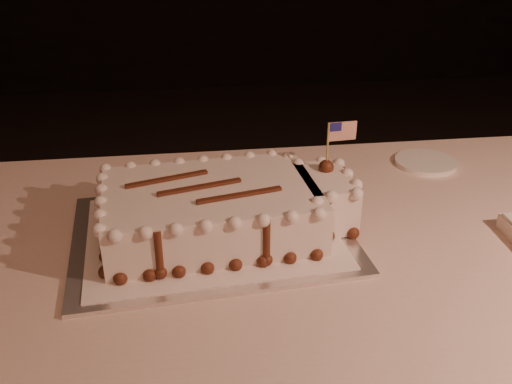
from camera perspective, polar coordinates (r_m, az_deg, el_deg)
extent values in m
cube|color=silver|center=(1.03, -4.43, -4.21)|extent=(0.52, 0.41, 0.01)
cube|color=white|center=(1.03, -4.44, -3.97)|extent=(0.46, 0.37, 0.00)
cube|color=silver|center=(1.01, -4.53, -1.79)|extent=(0.39, 0.27, 0.09)
cube|color=silver|center=(1.05, 6.88, -0.61)|extent=(0.10, 0.15, 0.09)
sphere|color=#572715|center=(0.92, -13.43, -8.43)|extent=(0.02, 0.02, 0.02)
sphere|color=#572715|center=(0.92, -10.58, -8.17)|extent=(0.02, 0.02, 0.02)
sphere|color=#572715|center=(0.92, -7.72, -7.89)|extent=(0.02, 0.02, 0.02)
sphere|color=#572715|center=(0.92, -4.88, -7.58)|extent=(0.02, 0.02, 0.02)
sphere|color=#572715|center=(0.92, -2.07, -7.27)|extent=(0.02, 0.02, 0.02)
sphere|color=#572715|center=(0.93, 0.70, -6.94)|extent=(0.02, 0.02, 0.02)
sphere|color=#572715|center=(0.94, 3.42, -6.60)|extent=(0.02, 0.02, 0.02)
sphere|color=#572715|center=(0.95, 6.07, -6.25)|extent=(0.02, 0.02, 0.02)
sphere|color=#572715|center=(0.98, 5.91, -5.04)|extent=(0.02, 0.02, 0.02)
sphere|color=#572715|center=(1.01, 7.26, -4.37)|extent=(0.02, 0.02, 0.02)
sphere|color=#572715|center=(1.02, 9.68, -4.06)|extent=(0.02, 0.02, 0.02)
sphere|color=#572715|center=(1.05, 9.66, -3.06)|extent=(0.02, 0.02, 0.02)
sphere|color=#572715|center=(1.09, 8.82, -1.89)|extent=(0.02, 0.02, 0.02)
sphere|color=#572715|center=(1.12, 8.03, -0.79)|extent=(0.02, 0.02, 0.02)
sphere|color=#572715|center=(1.13, 6.34, -0.57)|extent=(0.02, 0.02, 0.02)
sphere|color=#572715|center=(1.12, 4.12, -0.81)|extent=(0.02, 0.02, 0.02)
sphere|color=#572715|center=(1.14, 3.08, -0.10)|extent=(0.02, 0.02, 0.02)
sphere|color=#572715|center=(1.15, 1.57, 0.20)|extent=(0.02, 0.02, 0.02)
sphere|color=#572715|center=(1.14, -0.64, -0.01)|extent=(0.02, 0.02, 0.02)
sphere|color=#572715|center=(1.14, -2.89, -0.24)|extent=(0.02, 0.02, 0.02)
sphere|color=#572715|center=(1.13, -5.16, -0.46)|extent=(0.02, 0.02, 0.02)
sphere|color=#572715|center=(1.13, -7.45, -0.68)|extent=(0.02, 0.02, 0.02)
sphere|color=#572715|center=(1.13, -9.75, -0.91)|extent=(0.02, 0.02, 0.02)
sphere|color=#572715|center=(1.13, -12.05, -1.13)|extent=(0.02, 0.02, 0.02)
sphere|color=#572715|center=(1.13, -14.35, -1.35)|extent=(0.02, 0.02, 0.02)
sphere|color=#572715|center=(1.09, -14.65, -2.37)|extent=(0.02, 0.02, 0.02)
sphere|color=#572715|center=(1.05, -14.69, -3.56)|extent=(0.02, 0.02, 0.02)
sphere|color=#572715|center=(1.01, -14.73, -4.85)|extent=(0.02, 0.02, 0.02)
sphere|color=#572715|center=(0.98, -14.78, -6.25)|extent=(0.02, 0.02, 0.02)
sphere|color=#572715|center=(0.94, -14.83, -7.75)|extent=(0.02, 0.02, 0.02)
sphere|color=silver|center=(0.88, -13.97, -4.32)|extent=(0.02, 0.02, 0.02)
sphere|color=silver|center=(0.87, -11.00, -4.04)|extent=(0.02, 0.02, 0.02)
sphere|color=silver|center=(0.87, -8.03, -3.75)|extent=(0.02, 0.02, 0.02)
sphere|color=silver|center=(0.88, -5.08, -3.45)|extent=(0.02, 0.02, 0.02)
sphere|color=silver|center=(0.88, -2.15, -3.14)|extent=(0.02, 0.02, 0.02)
sphere|color=silver|center=(0.89, 0.73, -2.83)|extent=(0.02, 0.02, 0.02)
sphere|color=silver|center=(0.90, 3.55, -2.52)|extent=(0.02, 0.02, 0.02)
sphere|color=silver|center=(0.91, 6.31, -2.21)|extent=(0.02, 0.02, 0.02)
sphere|color=silver|center=(0.95, 6.13, -1.09)|extent=(0.02, 0.02, 0.02)
sphere|color=silver|center=(0.97, 7.52, -0.48)|extent=(0.02, 0.02, 0.02)
sphere|color=silver|center=(0.98, 10.03, -0.21)|extent=(0.02, 0.02, 0.02)
sphere|color=silver|center=(1.01, 10.00, 0.70)|extent=(0.02, 0.02, 0.02)
sphere|color=silver|center=(1.05, 9.11, 1.78)|extent=(0.02, 0.02, 0.02)
sphere|color=silver|center=(1.09, 8.29, 2.79)|extent=(0.02, 0.02, 0.02)
sphere|color=silver|center=(1.09, 6.55, 3.00)|extent=(0.02, 0.02, 0.02)
sphere|color=silver|center=(1.08, 4.26, 2.80)|extent=(0.02, 0.02, 0.02)
sphere|color=silver|center=(1.11, 3.18, 3.45)|extent=(0.02, 0.02, 0.02)
sphere|color=silver|center=(1.12, 1.62, 3.72)|extent=(0.02, 0.02, 0.02)
sphere|color=silver|center=(1.11, -0.66, 3.53)|extent=(0.02, 0.02, 0.02)
sphere|color=silver|center=(1.10, -2.98, 3.32)|extent=(0.02, 0.02, 0.02)
sphere|color=silver|center=(1.10, -5.33, 3.11)|extent=(0.02, 0.02, 0.02)
sphere|color=silver|center=(1.09, -7.69, 2.89)|extent=(0.02, 0.02, 0.02)
sphere|color=silver|center=(1.09, -10.06, 2.67)|extent=(0.02, 0.02, 0.02)
sphere|color=silver|center=(1.09, -12.44, 2.44)|extent=(0.02, 0.02, 0.02)
sphere|color=silver|center=(1.09, -14.81, 2.20)|extent=(0.02, 0.02, 0.02)
sphere|color=silver|center=(1.06, -15.13, 1.27)|extent=(0.02, 0.02, 0.02)
sphere|color=silver|center=(1.02, -15.20, 0.18)|extent=(0.02, 0.02, 0.02)
sphere|color=silver|center=(0.98, -15.26, -1.01)|extent=(0.02, 0.02, 0.02)
sphere|color=silver|center=(0.94, -15.33, -2.30)|extent=(0.02, 0.02, 0.02)
sphere|color=silver|center=(0.90, -15.41, -3.70)|extent=(0.02, 0.02, 0.02)
cylinder|color=#572715|center=(0.89, -9.68, -6.14)|extent=(0.01, 0.01, 0.08)
sphere|color=#572715|center=(0.91, -9.51, -7.97)|extent=(0.02, 0.02, 0.02)
cylinder|color=#572715|center=(0.91, 1.06, -4.98)|extent=(0.01, 0.01, 0.08)
sphere|color=#572715|center=(0.93, 1.05, -6.80)|extent=(0.02, 0.02, 0.02)
cylinder|color=#572715|center=(0.99, 7.07, -2.58)|extent=(0.01, 0.01, 0.08)
sphere|color=#572715|center=(1.00, 6.96, -4.31)|extent=(0.02, 0.02, 0.02)
cylinder|color=#572715|center=(1.09, 8.44, 0.51)|extent=(0.01, 0.01, 0.08)
sphere|color=#572715|center=(1.11, 8.32, -1.11)|extent=(0.02, 0.02, 0.02)
cylinder|color=#572715|center=(1.14, 2.90, 1.93)|extent=(0.01, 0.01, 0.08)
sphere|color=#572715|center=(1.15, 2.86, 0.36)|extent=(0.02, 0.02, 0.02)
cylinder|color=#572715|center=(1.11, -5.53, 1.19)|extent=(0.01, 0.01, 0.08)
sphere|color=#572715|center=(1.13, -5.45, -0.40)|extent=(0.02, 0.02, 0.02)
cylinder|color=#572715|center=(1.11, -14.28, 0.35)|extent=(0.01, 0.01, 0.08)
sphere|color=#572715|center=(1.13, -14.08, -1.24)|extent=(0.02, 0.02, 0.02)
cylinder|color=#572715|center=(0.97, -15.02, -3.88)|extent=(0.01, 0.01, 0.08)
sphere|color=#572715|center=(0.99, -14.77, -5.62)|extent=(0.02, 0.02, 0.02)
cube|color=#572715|center=(1.02, -8.87, 1.32)|extent=(0.15, 0.05, 0.01)
cube|color=#572715|center=(0.98, -5.64, 0.52)|extent=(0.15, 0.05, 0.01)
cube|color=#572715|center=(0.95, -1.65, -0.29)|extent=(0.15, 0.04, 0.01)
sphere|color=#572715|center=(1.05, 7.04, 2.49)|extent=(0.03, 0.03, 0.03)
cylinder|color=#AE8E4A|center=(1.04, 7.14, 4.15)|extent=(0.00, 0.00, 0.10)
cube|color=#C03D1B|center=(1.03, 8.68, 6.04)|extent=(0.05, 0.01, 0.03)
cube|color=navy|center=(1.03, 7.97, 6.49)|extent=(0.02, 0.01, 0.02)
cylinder|color=white|center=(1.36, 16.58, 2.86)|extent=(0.14, 0.14, 0.01)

